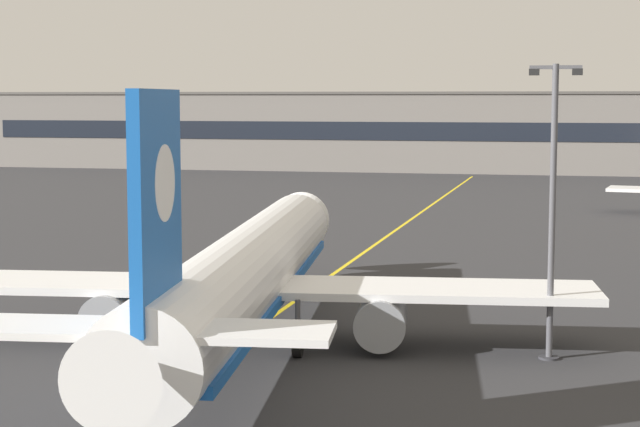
# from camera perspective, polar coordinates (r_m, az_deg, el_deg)

# --- Properties ---
(ground_plane) EXTENTS (400.00, 400.00, 0.00)m
(ground_plane) POSITION_cam_1_polar(r_m,az_deg,el_deg) (39.28, -8.92, -10.66)
(ground_plane) COLOR #2D2D30
(taxiway_centreline) EXTENTS (4.73, 179.95, 0.01)m
(taxiway_centreline) POSITION_cam_1_polar(r_m,az_deg,el_deg) (67.37, 0.46, -3.47)
(taxiway_centreline) COLOR yellow
(taxiway_centreline) RESTS_ON ground
(airliner_foreground) EXTENTS (32.34, 41.50, 11.65)m
(airliner_foreground) POSITION_cam_1_polar(r_m,az_deg,el_deg) (48.47, -4.00, -3.27)
(airliner_foreground) COLOR white
(airliner_foreground) RESTS_ON ground
(apron_lamp_post) EXTENTS (2.24, 0.90, 12.84)m
(apron_lamp_post) POSITION_cam_1_polar(r_m,az_deg,el_deg) (46.61, 12.45, 0.37)
(apron_lamp_post) COLOR #515156
(apron_lamp_post) RESTS_ON ground
(terminal_building) EXTENTS (159.98, 12.40, 12.38)m
(terminal_building) POSITION_cam_1_polar(r_m,az_deg,el_deg) (166.00, 8.17, 4.40)
(terminal_building) COLOR slate
(terminal_building) RESTS_ON ground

